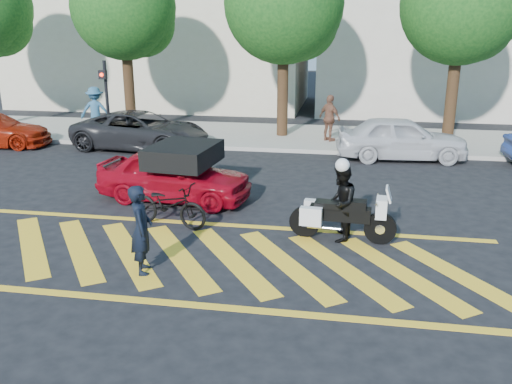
% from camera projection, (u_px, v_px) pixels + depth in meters
% --- Properties ---
extents(ground, '(90.00, 90.00, 0.00)m').
position_uv_depth(ground, '(208.00, 258.00, 10.99)').
color(ground, black).
rests_on(ground, ground).
extents(sidewalk, '(60.00, 5.00, 0.15)m').
position_uv_depth(sidewalk, '(282.00, 137.00, 22.25)').
color(sidewalk, '#9E998E').
rests_on(sidewalk, ground).
extents(crosswalk, '(12.33, 4.00, 0.01)m').
position_uv_depth(crosswalk, '(206.00, 258.00, 10.99)').
color(crosswalk, yellow).
rests_on(crosswalk, ground).
extents(building_left, '(16.00, 8.00, 10.00)m').
position_uv_depth(building_left, '(162.00, 14.00, 30.53)').
color(building_left, beige).
rests_on(building_left, ground).
extents(building_right, '(16.00, 8.00, 11.00)m').
position_uv_depth(building_right, '(480.00, 3.00, 27.62)').
color(building_right, beige).
rests_on(building_right, ground).
extents(tree_left, '(4.20, 4.20, 7.26)m').
position_uv_depth(tree_left, '(127.00, 11.00, 21.86)').
color(tree_left, black).
rests_on(tree_left, ground).
extents(tree_center, '(4.60, 4.60, 7.56)m').
position_uv_depth(tree_center, '(287.00, 8.00, 20.78)').
color(tree_center, black).
rests_on(tree_center, ground).
extents(tree_right, '(4.40, 4.40, 7.41)m').
position_uv_depth(tree_right, '(464.00, 9.00, 19.74)').
color(tree_right, black).
rests_on(tree_right, ground).
extents(signal_pole, '(0.28, 0.43, 3.20)m').
position_uv_depth(signal_pole, '(106.00, 95.00, 20.62)').
color(signal_pole, black).
rests_on(signal_pole, ground).
extents(officer_bike, '(0.59, 0.73, 1.73)m').
position_uv_depth(officer_bike, '(141.00, 230.00, 10.13)').
color(officer_bike, black).
rests_on(officer_bike, ground).
extents(bicycle, '(2.10, 1.15, 1.04)m').
position_uv_depth(bicycle, '(168.00, 205.00, 12.59)').
color(bicycle, black).
rests_on(bicycle, ground).
extents(police_motorcycle, '(2.33, 0.77, 1.03)m').
position_uv_depth(police_motorcycle, '(341.00, 216.00, 11.77)').
color(police_motorcycle, black).
rests_on(police_motorcycle, ground).
extents(officer_moto, '(0.71, 0.88, 1.70)m').
position_uv_depth(officer_moto, '(341.00, 203.00, 11.68)').
color(officer_moto, black).
rests_on(officer_moto, ground).
extents(red_convertible, '(4.25, 2.09, 1.40)m').
position_uv_depth(red_convertible, '(174.00, 175.00, 14.36)').
color(red_convertible, maroon).
rests_on(red_convertible, ground).
extents(parked_mid_left, '(5.28, 2.83, 1.41)m').
position_uv_depth(parked_mid_left, '(141.00, 130.00, 20.23)').
color(parked_mid_left, black).
rests_on(parked_mid_left, ground).
extents(parked_mid_right, '(4.56, 2.15, 1.51)m').
position_uv_depth(parked_mid_right, '(401.00, 138.00, 18.68)').
color(parked_mid_right, silver).
rests_on(parked_mid_right, ground).
extents(pedestrian_left, '(1.38, 1.00, 1.92)m').
position_uv_depth(pedestrian_left, '(96.00, 110.00, 22.25)').
color(pedestrian_left, '#2D5B7D').
rests_on(pedestrian_left, sidewalk).
extents(pedestrian_right, '(1.07, 1.02, 1.79)m').
position_uv_depth(pedestrian_right, '(330.00, 118.00, 20.85)').
color(pedestrian_right, brown).
rests_on(pedestrian_right, sidewalk).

